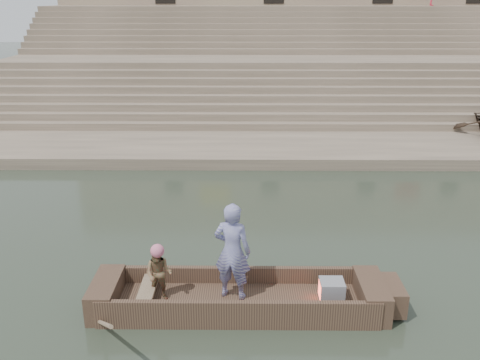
{
  "coord_description": "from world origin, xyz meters",
  "views": [
    {
      "loc": [
        -3.87,
        -10.86,
        5.7
      ],
      "look_at": [
        -3.97,
        1.12,
        1.4
      ],
      "focal_mm": 38.22,
      "sensor_mm": 36.0,
      "label": 1
    }
  ],
  "objects_px": {
    "main_rowboat": "(238,304)",
    "rowing_man": "(159,274)",
    "television": "(331,290)",
    "standing_man": "(232,251)"
  },
  "relations": [
    {
      "from": "main_rowboat",
      "to": "rowing_man",
      "type": "relative_size",
      "value": 4.6
    },
    {
      "from": "rowing_man",
      "to": "television",
      "type": "xyz_separation_m",
      "value": [
        3.28,
        -0.0,
        -0.34
      ]
    },
    {
      "from": "standing_man",
      "to": "rowing_man",
      "type": "distance_m",
      "value": 1.46
    },
    {
      "from": "main_rowboat",
      "to": "rowing_man",
      "type": "distance_m",
      "value": 1.65
    },
    {
      "from": "standing_man",
      "to": "television",
      "type": "bearing_deg",
      "value": -167.8
    },
    {
      "from": "rowing_man",
      "to": "television",
      "type": "height_order",
      "value": "rowing_man"
    },
    {
      "from": "main_rowboat",
      "to": "television",
      "type": "bearing_deg",
      "value": 0.0
    },
    {
      "from": "standing_man",
      "to": "main_rowboat",
      "type": "bearing_deg",
      "value": 152.82
    },
    {
      "from": "main_rowboat",
      "to": "television",
      "type": "height_order",
      "value": "television"
    },
    {
      "from": "standing_man",
      "to": "rowing_man",
      "type": "bearing_deg",
      "value": 19.56
    }
  ]
}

